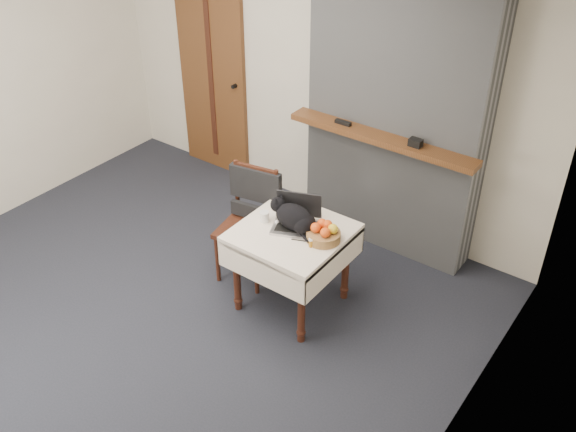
# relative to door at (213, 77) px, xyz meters

# --- Properties ---
(ground) EXTENTS (4.50, 4.50, 0.00)m
(ground) POSITION_rel_door_xyz_m (1.20, -1.97, -1.00)
(ground) COLOR black
(ground) RESTS_ON ground
(room_shell) EXTENTS (4.52, 4.01, 2.61)m
(room_shell) POSITION_rel_door_xyz_m (1.20, -1.51, 0.76)
(room_shell) COLOR beige
(room_shell) RESTS_ON ground
(door) EXTENTS (0.82, 0.10, 2.00)m
(door) POSITION_rel_door_xyz_m (0.00, 0.00, 0.00)
(door) COLOR brown
(door) RESTS_ON ground
(chimney) EXTENTS (1.62, 0.48, 2.60)m
(chimney) POSITION_rel_door_xyz_m (2.10, -0.13, 0.30)
(chimney) COLOR gray
(chimney) RESTS_ON ground
(side_table) EXTENTS (0.78, 0.78, 0.70)m
(side_table) POSITION_rel_door_xyz_m (1.94, -1.34, -0.41)
(side_table) COLOR #3E1810
(side_table) RESTS_ON ground
(laptop) EXTENTS (0.42, 0.39, 0.25)m
(laptop) POSITION_rel_door_xyz_m (1.93, -1.26, -0.24)
(laptop) COLOR #B7B7BC
(laptop) RESTS_ON side_table
(cat) EXTENTS (0.46, 0.22, 0.23)m
(cat) POSITION_rel_door_xyz_m (1.95, -1.31, -0.20)
(cat) COLOR black
(cat) RESTS_ON side_table
(cream_jar) EXTENTS (0.07, 0.07, 0.08)m
(cream_jar) POSITION_rel_door_xyz_m (1.70, -1.36, -0.26)
(cream_jar) COLOR white
(cream_jar) RESTS_ON side_table
(pill_bottle) EXTENTS (0.03, 0.03, 0.07)m
(pill_bottle) POSITION_rel_door_xyz_m (2.16, -1.42, -0.26)
(pill_bottle) COLOR #AA6C15
(pill_bottle) RESTS_ON side_table
(fruit_basket) EXTENTS (0.25, 0.25, 0.14)m
(fruit_basket) POSITION_rel_door_xyz_m (2.19, -1.30, -0.24)
(fruit_basket) COLOR olive
(fruit_basket) RESTS_ON side_table
(desk_clutter) EXTENTS (0.13, 0.03, 0.01)m
(desk_clutter) POSITION_rel_door_xyz_m (2.10, -1.33, -0.30)
(desk_clutter) COLOR black
(desk_clutter) RESTS_ON side_table
(chair) EXTENTS (0.50, 0.49, 0.95)m
(chair) POSITION_rel_door_xyz_m (1.42, -1.16, -0.39)
(chair) COLOR #3E1810
(chair) RESTS_ON ground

